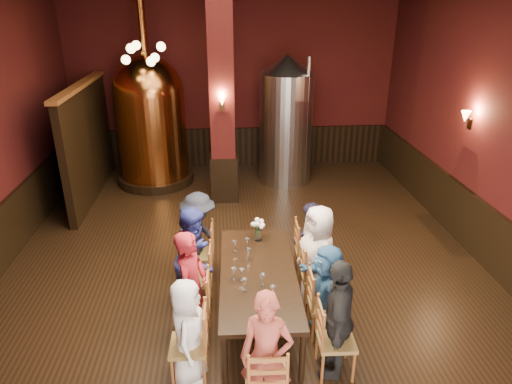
{
  "coord_description": "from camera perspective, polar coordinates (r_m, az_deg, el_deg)",
  "views": [
    {
      "loc": [
        -0.34,
        -6.49,
        4.11
      ],
      "look_at": [
        0.19,
        0.2,
        1.24
      ],
      "focal_mm": 32.0,
      "sensor_mm": 36.0,
      "label": 1
    }
  ],
  "objects": [
    {
      "name": "person_3",
      "position": [
        7.01,
        -7.15,
        -5.75
      ],
      "size": [
        0.81,
        1.07,
        1.47
      ],
      "primitive_type": "imported",
      "rotation": [
        0.0,
        0.0,
        1.26
      ],
      "color": "black",
      "rests_on": "ground"
    },
    {
      "name": "wine_glass_5",
      "position": [
        5.94,
        -1.85,
        -10.3
      ],
      "size": [
        0.07,
        0.07,
        0.17
      ],
      "primitive_type": null,
      "color": "white",
      "rests_on": "dining_table"
    },
    {
      "name": "wine_glass_0",
      "position": [
        5.96,
        -2.78,
        -10.17
      ],
      "size": [
        0.07,
        0.07,
        0.17
      ],
      "primitive_type": null,
      "color": "white",
      "rests_on": "dining_table"
    },
    {
      "name": "pendant_cluster",
      "position": [
        9.55,
        -13.9,
        16.49
      ],
      "size": [
        0.9,
        0.9,
        1.7
      ],
      "primitive_type": null,
      "color": "#A57226",
      "rests_on": "room"
    },
    {
      "name": "rose_vase",
      "position": [
        6.77,
        0.29,
        -4.32
      ],
      "size": [
        0.21,
        0.21,
        0.36
      ],
      "color": "white",
      "rests_on": "dining_table"
    },
    {
      "name": "person_0",
      "position": [
        5.41,
        -8.55,
        -16.83
      ],
      "size": [
        0.48,
        0.68,
        1.3
      ],
      "primitive_type": "imported",
      "rotation": [
        0.0,
        0.0,
        1.47
      ],
      "color": "white",
      "rests_on": "ground"
    },
    {
      "name": "person_4",
      "position": [
        5.43,
        10.2,
        -15.32
      ],
      "size": [
        0.61,
        0.96,
        1.52
      ],
      "primitive_type": "imported",
      "rotation": [
        0.0,
        0.0,
        4.42
      ],
      "color": "black",
      "rests_on": "ground"
    },
    {
      "name": "chair_3",
      "position": [
        7.15,
        -7.04,
        -7.69
      ],
      "size": [
        0.47,
        0.47,
        0.92
      ],
      "primitive_type": null,
      "rotation": [
        0.0,
        0.0,
        -1.6
      ],
      "color": "brown",
      "rests_on": "ground"
    },
    {
      "name": "person_7",
      "position": [
        7.13,
        6.71,
        -6.17
      ],
      "size": [
        0.36,
        0.64,
        1.26
      ],
      "primitive_type": "imported",
      "rotation": [
        0.0,
        0.0,
        4.62
      ],
      "color": "#1F1B37",
      "rests_on": "ground"
    },
    {
      "name": "wine_glass_7",
      "position": [
        5.84,
        0.82,
        -10.93
      ],
      "size": [
        0.07,
        0.07,
        0.17
      ],
      "primitive_type": null,
      "color": "white",
      "rests_on": "dining_table"
    },
    {
      "name": "wine_glass_6",
      "position": [
        6.61,
        -1.12,
        -6.49
      ],
      "size": [
        0.07,
        0.07,
        0.17
      ],
      "primitive_type": null,
      "color": "white",
      "rests_on": "dining_table"
    },
    {
      "name": "wine_glass_2",
      "position": [
        5.75,
        -1.45,
        -11.5
      ],
      "size": [
        0.07,
        0.07,
        0.17
      ],
      "primitive_type": null,
      "color": "white",
      "rests_on": "dining_table"
    },
    {
      "name": "sconce_wall",
      "position": [
        8.64,
        25.24,
        8.24
      ],
      "size": [
        0.2,
        0.2,
        0.36
      ],
      "primitive_type": null,
      "rotation": [
        0.0,
        0.0,
        1.57
      ],
      "color": "black",
      "rests_on": "room"
    },
    {
      "name": "chair_1",
      "position": [
        6.05,
        -7.86,
        -14.15
      ],
      "size": [
        0.47,
        0.47,
        0.92
      ],
      "primitive_type": null,
      "rotation": [
        0.0,
        0.0,
        -1.6
      ],
      "color": "brown",
      "rests_on": "ground"
    },
    {
      "name": "steel_vessel",
      "position": [
        10.71,
        3.76,
        8.92
      ],
      "size": [
        1.55,
        1.55,
        2.96
      ],
      "rotation": [
        0.0,
        0.0,
        -0.33
      ],
      "color": "#B2B2B7",
      "rests_on": "ground"
    },
    {
      "name": "person_6",
      "position": [
        6.5,
        7.7,
        -8.03
      ],
      "size": [
        0.71,
        0.87,
        1.53
      ],
      "primitive_type": "imported",
      "rotation": [
        0.0,
        0.0,
        5.06
      ],
      "color": "white",
      "rests_on": "ground"
    },
    {
      "name": "wine_glass_1",
      "position": [
        5.63,
        2.13,
        -12.39
      ],
      "size": [
        0.07,
        0.07,
        0.17
      ],
      "primitive_type": null,
      "color": "white",
      "rests_on": "dining_table"
    },
    {
      "name": "chair_8",
      "position": [
        5.12,
        1.29,
        -22.32
      ],
      "size": [
        0.47,
        0.47,
        0.92
      ],
      "primitive_type": null,
      "rotation": [
        0.0,
        0.0,
        3.11
      ],
      "color": "brown",
      "rests_on": "ground"
    },
    {
      "name": "person_8",
      "position": [
        4.91,
        1.32,
        -19.95
      ],
      "size": [
        0.62,
        0.49,
        1.5
      ],
      "primitive_type": "imported",
      "rotation": [
        0.0,
        0.0,
        6.01
      ],
      "color": "#A14235",
      "rests_on": "ground"
    },
    {
      "name": "copper_kettle",
      "position": [
        10.84,
        -12.98,
        8.81
      ],
      "size": [
        1.77,
        1.77,
        4.18
      ],
      "rotation": [
        0.0,
        0.0,
        0.05
      ],
      "color": "black",
      "rests_on": "ground"
    },
    {
      "name": "chair_7",
      "position": [
        7.22,
        6.65,
        -7.35
      ],
      "size": [
        0.47,
        0.47,
        0.92
      ],
      "primitive_type": null,
      "rotation": [
        0.0,
        0.0,
        1.54
      ],
      "color": "brown",
      "rests_on": "ground"
    },
    {
      "name": "sconce_column",
      "position": [
        9.19,
        -4.29,
        11.13
      ],
      "size": [
        0.2,
        0.2,
        0.36
      ],
      "primitive_type": null,
      "rotation": [
        0.0,
        0.0,
        3.14
      ],
      "color": "black",
      "rests_on": "column"
    },
    {
      "name": "chair_5",
      "position": [
        6.13,
        8.64,
        -13.65
      ],
      "size": [
        0.47,
        0.47,
        0.92
      ],
      "primitive_type": null,
      "rotation": [
        0.0,
        0.0,
        1.54
      ],
      "color": "brown",
      "rests_on": "ground"
    },
    {
      "name": "wainscot_back",
      "position": [
        12.01,
        -2.73,
        5.67
      ],
      "size": [
        7.9,
        0.08,
        1.0
      ],
      "primitive_type": "cube",
      "color": "black",
      "rests_on": "ground"
    },
    {
      "name": "room",
      "position": [
        6.76,
        -1.5,
        7.21
      ],
      "size": [
        10.0,
        10.02,
        4.5
      ],
      "color": "black",
      "rests_on": "ground"
    },
    {
      "name": "person_2",
      "position": [
        6.42,
        -7.56,
        -8.3
      ],
      "size": [
        0.6,
        0.84,
        1.56
      ],
      "primitive_type": "imported",
      "rotation": [
        0.0,
        0.0,
        1.25
      ],
      "color": "navy",
      "rests_on": "ground"
    },
    {
      "name": "wine_glass_8",
      "position": [
        6.37,
        -0.94,
        -7.75
      ],
      "size": [
        0.07,
        0.07,
        0.17
      ],
      "primitive_type": null,
      "color": "white",
      "rests_on": "dining_table"
    },
    {
      "name": "chair_2",
      "position": [
        6.59,
        -7.42,
        -10.68
      ],
      "size": [
        0.47,
        0.47,
        0.92
      ],
      "primitive_type": null,
      "rotation": [
        0.0,
        0.0,
        -1.6
      ],
      "color": "brown",
      "rests_on": "ground"
    },
    {
      "name": "dining_table",
      "position": [
        6.17,
        0.28,
        -10.5
      ],
      "size": [
        1.07,
        2.43,
        0.75
      ],
      "rotation": [
        0.0,
        0.0,
        -0.03
      ],
      "color": "black",
      "rests_on": "ground"
    },
    {
      "name": "chair_4",
      "position": [
        5.62,
        9.98,
        -17.71
      ],
      "size": [
        0.47,
        0.47,
        0.92
      ],
      "primitive_type": null,
      "rotation": [
        0.0,
        0.0,
        1.54
      ],
      "color": "brown",
      "rests_on": "ground"
    },
    {
      "name": "chair_0",
      "position": [
        5.54,
        -8.42,
        -18.35
      ],
      "size": [
        0.47,
        0.47,
        0.92
      ],
      "primitive_type": null,
      "rotation": [
        0.0,
        0.0,
        -1.6
      ],
      "color": "brown",
      "rests_on": "ground"
    },
    {
      "name": "person_5",
      "position": [
        6.02,
        8.75,
        -12.15
      ],
      "size": [
        0.57,
        1.26,
        1.31
      ],
      "primitive_type": "imported",
      "rotation": [
        0.0,
        0.0,
        4.86
      ],
      "color": "teal",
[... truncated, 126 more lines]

